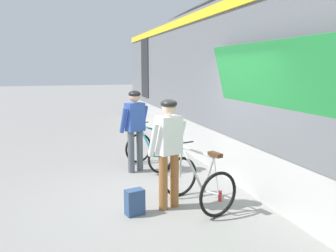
{
  "coord_description": "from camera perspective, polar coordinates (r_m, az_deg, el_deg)",
  "views": [
    {
      "loc": [
        -1.53,
        -5.49,
        2.24
      ],
      "look_at": [
        0.54,
        1.23,
        1.05
      ],
      "focal_mm": 37.05,
      "sensor_mm": 36.0,
      "label": 1
    }
  ],
  "objects": [
    {
      "name": "bicycle_far_teal",
      "position": [
        7.8,
        -2.99,
        -4.04
      ],
      "size": [
        0.99,
        1.23,
        0.99
      ],
      "color": "black",
      "rests_on": "ground"
    },
    {
      "name": "backpack_on_platform",
      "position": [
        5.47,
        -5.5,
        -12.36
      ],
      "size": [
        0.32,
        0.24,
        0.4
      ],
      "primitive_type": "cube",
      "rotation": [
        0.0,
        0.0,
        0.24
      ],
      "color": "navy",
      "rests_on": "ground"
    },
    {
      "name": "ground_plane",
      "position": [
        6.13,
        -1.42,
        -11.86
      ],
      "size": [
        80.0,
        80.0,
        0.0
      ],
      "primitive_type": "plane",
      "color": "gray"
    },
    {
      "name": "bicycle_near_silver",
      "position": [
        5.72,
        4.95,
        -9.21
      ],
      "size": [
        0.97,
        1.22,
        0.99
      ],
      "color": "black",
      "rests_on": "ground"
    },
    {
      "name": "train_car",
      "position": [
        8.58,
        15.59,
        7.43
      ],
      "size": [
        3.25,
        16.89,
        3.88
      ],
      "color": "slate",
      "rests_on": "ground"
    },
    {
      "name": "water_bottle_near_the_bikes",
      "position": [
        6.05,
        8.56,
        -11.32
      ],
      "size": [
        0.06,
        0.06,
        0.18
      ],
      "primitive_type": "cylinder",
      "color": "red",
      "rests_on": "ground"
    },
    {
      "name": "cyclist_far_in_blue",
      "position": [
        7.43,
        -5.46,
        0.37
      ],
      "size": [
        0.66,
        0.46,
        1.76
      ],
      "color": "#4C515B",
      "rests_on": "ground"
    },
    {
      "name": "cyclist_near_in_white",
      "position": [
        5.44,
        0.13,
        -3.0
      ],
      "size": [
        0.66,
        0.44,
        1.76
      ],
      "color": "#935B2D",
      "rests_on": "ground"
    }
  ]
}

